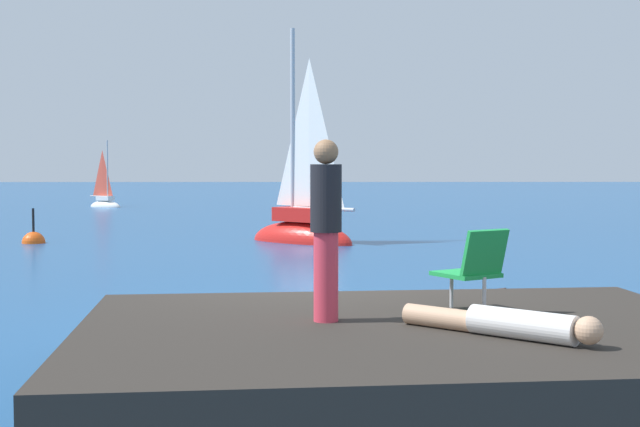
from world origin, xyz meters
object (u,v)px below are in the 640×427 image
at_px(beach_chair, 474,266).
at_px(marker_buoy, 34,243).
at_px(person_sunbather, 508,323).
at_px(sailboat_far, 105,203).
at_px(sailboat_near, 302,230).
at_px(person_standing, 326,225).

distance_m(beach_chair, marker_buoy, 15.64).
xyz_separation_m(person_sunbather, beach_chair, (-0.05, 1.20, 0.33)).
height_order(sailboat_far, person_sunbather, sailboat_far).
bearing_deg(sailboat_far, beach_chair, -39.09).
xyz_separation_m(sailboat_far, beach_chair, (10.63, -30.79, 0.81)).
relative_size(beach_chair, marker_buoy, 0.71).
height_order(sailboat_near, marker_buoy, sailboat_near).
distance_m(person_sunbather, marker_buoy, 16.68).
distance_m(sailboat_near, person_sunbather, 14.69).
bearing_deg(sailboat_near, sailboat_far, -23.73).
bearing_deg(person_sunbather, person_standing, 12.86).
relative_size(sailboat_far, marker_buoy, 2.86).
bearing_deg(person_sunbather, marker_buoy, -19.73).
distance_m(sailboat_far, marker_buoy, 17.72).
height_order(person_standing, marker_buoy, person_standing).
height_order(person_standing, beach_chair, person_standing).
bearing_deg(marker_buoy, person_standing, -63.26).
distance_m(person_sunbather, person_standing, 1.80).
bearing_deg(marker_buoy, sailboat_far, 97.58).
bearing_deg(person_standing, marker_buoy, 91.95).
xyz_separation_m(person_standing, beach_chair, (1.41, 0.45, -0.42)).
xyz_separation_m(person_sunbather, marker_buoy, (-8.35, 14.43, -0.65)).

